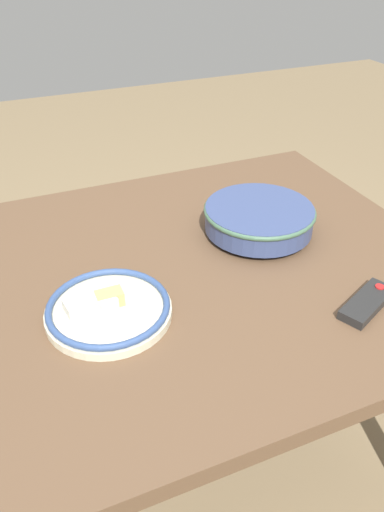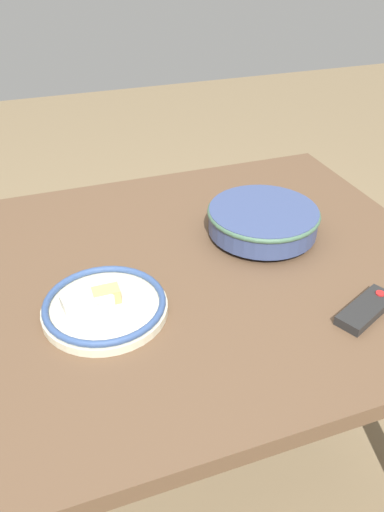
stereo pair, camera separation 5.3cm
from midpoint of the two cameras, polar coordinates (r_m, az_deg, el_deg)
The scene contains 5 objects.
ground_plane at distance 1.69m, azimuth -0.09°, elevation -21.92°, with size 8.00×8.00×0.00m, color #7F6B4C.
dining_table at distance 1.20m, azimuth -0.12°, elevation -4.46°, with size 1.25×0.98×0.73m.
noodle_bowl at distance 1.26m, azimuth 9.30°, elevation 4.09°, with size 0.28×0.28×0.07m.
food_plate at distance 1.03m, azimuth -8.57°, elevation -5.67°, with size 0.26×0.26×0.05m.
tv_remote at distance 1.09m, azimuth 20.62°, elevation -5.74°, with size 0.16×0.11×0.02m.
Camera 2 is at (0.29, 0.89, 1.41)m, focal length 35.00 mm.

